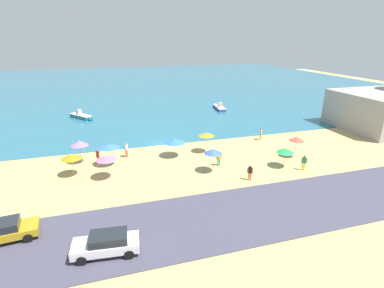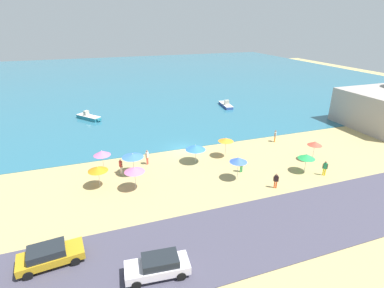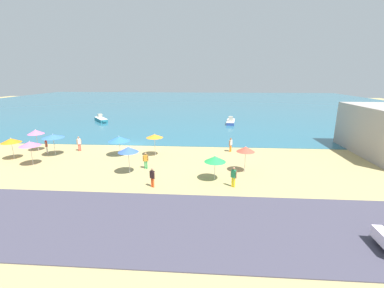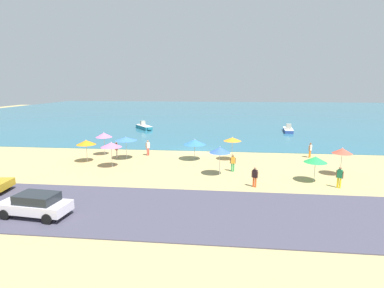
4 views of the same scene
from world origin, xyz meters
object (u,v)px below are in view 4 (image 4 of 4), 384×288
Objects in this scene: beach_umbrella_6 at (342,151)px; bather_4 at (310,149)px; beach_umbrella_1 at (126,139)px; skiff_offshore at (144,127)px; beach_umbrella_2 at (316,159)px; bather_2 at (148,147)px; beach_umbrella_5 at (220,150)px; beach_umbrella_3 at (111,145)px; parked_car_0 at (36,204)px; bather_1 at (233,162)px; beach_umbrella_0 at (232,139)px; beach_umbrella_7 at (104,135)px; bather_5 at (255,176)px; skiff_nearshore at (288,130)px; beach_umbrella_8 at (195,142)px; bather_0 at (340,176)px; bather_3 at (116,149)px; beach_umbrella_4 at (86,142)px.

beach_umbrella_6 is 6.94m from bather_4.
beach_umbrella_1 is 22.83m from skiff_offshore.
beach_umbrella_2 reaches higher than bather_2.
bather_2 is at bearing 140.54° from beach_umbrella_5.
beach_umbrella_3 reaches higher than parked_car_0.
beach_umbrella_2 is 21.10m from parked_car_0.
bather_1 is at bearing -143.56° from bather_4.
beach_umbrella_1 is at bearing -176.51° from beach_umbrella_0.
bather_5 is at bearing -30.15° from beach_umbrella_7.
beach_umbrella_5 is 0.48× the size of skiff_nearshore.
beach_umbrella_3 is 1.06× the size of beach_umbrella_8.
skiff_nearshore is (10.19, 21.16, -1.92)m from beach_umbrella_0.
bather_4 is at bearing 87.09° from bather_0.
beach_umbrella_2 is 1.26× the size of bather_2.
beach_umbrella_0 is at bearing 77.55° from beach_umbrella_5.
bather_1 is (1.22, 1.38, -1.42)m from beach_umbrella_5.
beach_umbrella_5 is 4.29m from bather_5.
beach_umbrella_5 reaches higher than skiff_nearshore.
bather_3 reaches higher than bather_2.
bather_0 is at bearing -13.68° from beach_umbrella_4.
bather_2 is at bearing 150.12° from bather_1.
bather_0 is 0.32× the size of skiff_nearshore.
beach_umbrella_6 reaches higher than bather_5.
bather_0 is 0.39× the size of parked_car_0.
beach_umbrella_4 is 15.45m from bather_1.
skiff_offshore is at bearing 100.32° from beach_umbrella_1.
bather_2 is at bearing 165.44° from beach_umbrella_8.
beach_umbrella_8 is (7.48, 0.49, -0.30)m from beach_umbrella_1.
beach_umbrella_1 is 1.53× the size of bather_1.
skiff_nearshore is 25.81m from skiff_offshore.
beach_umbrella_6 reaches higher than bather_1.
beach_umbrella_0 is 1.43× the size of bather_2.
beach_umbrella_3 is 11.66m from parked_car_0.
beach_umbrella_1 is 21.12m from bather_0.
bather_0 is 0.37× the size of skiff_offshore.
beach_umbrella_2 is at bearing -143.44° from beach_umbrella_6.
skiff_offshore is (-11.56, 21.90, -1.53)m from beach_umbrella_8.
bather_5 is 15.65m from parked_car_0.
beach_umbrella_3 is 1.47× the size of bather_0.
skiff_offshore is (-15.58, 25.96, -0.48)m from bather_1.
beach_umbrella_2 is at bearing -8.07° from beach_umbrella_3.
beach_umbrella_4 is 34.71m from skiff_nearshore.
beach_umbrella_8 is 13.07m from bather_4.
beach_umbrella_7 is 5.24m from bather_2.
beach_umbrella_3 is at bearing -60.85° from beach_umbrella_7.
beach_umbrella_2 is 18.81m from beach_umbrella_3.
beach_umbrella_5 is (14.06, -3.34, 0.24)m from beach_umbrella_4.
beach_umbrella_7 reaches higher than skiff_offshore.
bather_4 is at bearing -38.66° from skiff_offshore.
skiff_offshore is (-25.81, 0.53, 0.04)m from skiff_nearshore.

